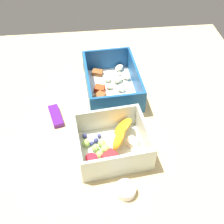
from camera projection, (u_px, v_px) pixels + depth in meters
table_surface at (113, 116)px, 71.45cm from camera, size 80.00×80.00×2.00cm
pasta_container at (112, 84)px, 74.98cm from camera, size 20.24×14.18×6.92cm
fruit_bowl at (113, 143)px, 61.22cm from camera, size 14.87×16.21×6.42cm
candy_bar at (56, 115)px, 69.42cm from camera, size 7.38×4.08×1.20cm
paper_cup_liner at (123, 190)px, 55.00cm from camera, size 4.05×4.05×1.76cm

